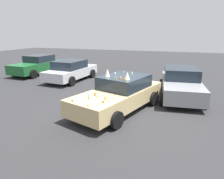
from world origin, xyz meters
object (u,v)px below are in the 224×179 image
(art_car_decorated, at_px, (120,94))
(parked_sedan_row_back_far, at_px, (181,83))
(parked_sedan_row_back_center, at_px, (71,70))
(parked_sedan_far_left, at_px, (37,65))

(art_car_decorated, distance_m, parked_sedan_row_back_far, 3.66)
(parked_sedan_row_back_center, bearing_deg, parked_sedan_far_left, 78.13)
(art_car_decorated, relative_size, parked_sedan_row_back_center, 1.14)
(parked_sedan_row_back_center, bearing_deg, parked_sedan_row_back_far, -97.36)
(parked_sedan_row_back_center, distance_m, parked_sedan_far_left, 3.89)
(parked_sedan_far_left, bearing_deg, parked_sedan_row_back_center, 77.00)
(parked_sedan_row_back_far, bearing_deg, parked_sedan_row_back_center, -107.77)
(art_car_decorated, distance_m, parked_sedan_row_back_center, 6.44)
(parked_sedan_row_back_far, relative_size, parked_sedan_far_left, 1.06)
(parked_sedan_far_left, bearing_deg, art_car_decorated, 61.30)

